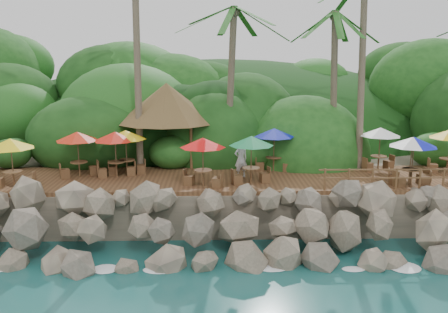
{
  "coord_description": "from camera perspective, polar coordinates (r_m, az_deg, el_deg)",
  "views": [
    {
      "loc": [
        -0.54,
        -16.77,
        8.22
      ],
      "look_at": [
        0.0,
        6.0,
        3.4
      ],
      "focal_mm": 37.18,
      "sensor_mm": 36.0,
      "label": 1
    }
  ],
  "objects": [
    {
      "name": "ground",
      "position": [
        18.68,
        0.45,
        -14.15
      ],
      "size": [
        140.0,
        140.0,
        0.0
      ],
      "primitive_type": "plane",
      "color": "#19514F",
      "rests_on": "ground"
    },
    {
      "name": "land_base",
      "position": [
        33.54,
        -0.4,
        -0.39
      ],
      "size": [
        32.0,
        25.2,
        2.1
      ],
      "primitive_type": "cube",
      "color": "gray",
      "rests_on": "ground"
    },
    {
      "name": "jungle_hill",
      "position": [
        41.1,
        -0.58,
        0.41
      ],
      "size": [
        44.8,
        28.0,
        15.4
      ],
      "primitive_type": "ellipsoid",
      "color": "#143811",
      "rests_on": "ground"
    },
    {
      "name": "seawall",
      "position": [
        20.06,
        0.27,
        -8.68
      ],
      "size": [
        29.0,
        4.0,
        2.3
      ],
      "primitive_type": null,
      "color": "gray",
      "rests_on": "ground"
    },
    {
      "name": "terrace",
      "position": [
        23.55,
        -0.0,
        -2.86
      ],
      "size": [
        26.0,
        5.0,
        0.2
      ],
      "primitive_type": "cube",
      "color": "brown",
      "rests_on": "land_base"
    },
    {
      "name": "jungle_foliage",
      "position": [
        32.82,
        -0.37,
        -2.56
      ],
      "size": [
        44.0,
        16.0,
        12.0
      ],
      "primitive_type": null,
      "color": "#143811",
      "rests_on": "ground"
    },
    {
      "name": "foam_line",
      "position": [
        18.93,
        0.42,
        -13.67
      ],
      "size": [
        25.2,
        0.8,
        0.06
      ],
      "color": "white",
      "rests_on": "ground"
    },
    {
      "name": "palapa",
      "position": [
        26.38,
        -7.05,
        6.58
      ],
      "size": [
        5.64,
        5.64,
        4.6
      ],
      "color": "brown",
      "rests_on": "ground"
    },
    {
      "name": "dining_clusters",
      "position": [
        22.84,
        0.28,
        1.9
      ],
      "size": [
        25.75,
        5.2,
        2.33
      ],
      "color": "brown",
      "rests_on": "terrace"
    },
    {
      "name": "railing",
      "position": [
        22.92,
        21.72,
        -2.32
      ],
      "size": [
        8.3,
        0.1,
        1.0
      ],
      "color": "brown",
      "rests_on": "terrace"
    },
    {
      "name": "waiter",
      "position": [
        23.44,
        2.08,
        -0.32
      ],
      "size": [
        0.8,
        0.66,
        1.88
      ],
      "primitive_type": "imported",
      "rotation": [
        0.0,
        0.0,
        3.5
      ],
      "color": "silver",
      "rests_on": "terrace"
    }
  ]
}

